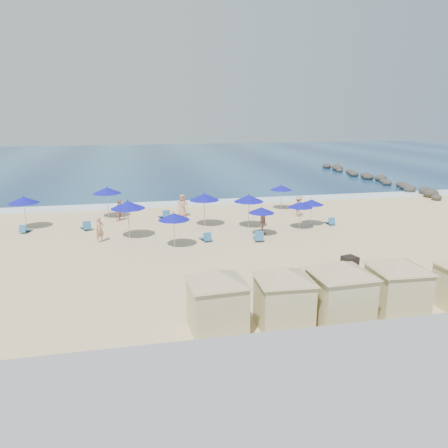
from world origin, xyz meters
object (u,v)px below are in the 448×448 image
Objects in this scene: beachgoer_3 at (298,206)px; beachgoer_4 at (182,206)px; cabana_2 at (341,284)px; cabana_3 at (398,279)px; cabana_1 at (284,290)px; beachgoer_2 at (263,222)px; cabana_0 at (217,293)px; umbrella_9 at (300,205)px; umbrella_1 at (128,205)px; beachgoer_1 at (120,210)px; umbrella_6 at (261,210)px; rock_jetty at (372,178)px; umbrella_7 at (281,188)px; umbrella_8 at (312,202)px; trash_bin at (350,263)px; umbrella_0 at (24,200)px; beachgoer_0 at (100,230)px; umbrella_4 at (174,217)px; umbrella_5 at (249,198)px; umbrella_3 at (204,197)px; umbrella_2 at (107,190)px.

beachgoer_4 reaches higher than beachgoer_3.
cabana_3 is (2.75, 0.24, -0.08)m from cabana_2.
cabana_3 reaches higher than cabana_1.
beachgoer_2 is (0.87, 13.46, -0.76)m from cabana_2.
cabana_2 is 13.51m from beachgoer_2.
cabana_0 is 2.12× the size of umbrella_9.
beachgoer_1 is (-0.67, 5.31, -1.50)m from umbrella_1.
umbrella_9 is (3.33, 1.20, -0.01)m from umbrella_6.
rock_jetty is 14.24× the size of beachgoer_2.
umbrella_7 is at bearing 12.82° from beachgoer_4.
umbrella_7 is 1.07× the size of umbrella_8.
umbrella_1 is at bearing -153.46° from umbrella_7.
trash_bin is 23.32m from umbrella_0.
cabana_0 is 20.66m from beachgoer_3.
cabana_1 is 2.10× the size of umbrella_8.
rock_jetty is 14.28× the size of beachgoer_4.
rock_jetty is 38.23m from beachgoer_0.
umbrella_0 is 7.03m from beachgoer_1.
cabana_0 reaches higher than beachgoer_3.
umbrella_4 reaches higher than umbrella_7.
umbrella_5 reaches higher than umbrella_4.
umbrella_3 is at bearing 134.89° from umbrella_6.
beachgoer_1 is 0.90× the size of beachgoer_2.
umbrella_4 is 6.70m from beachgoer_2.
cabana_0 is 2.40× the size of beachgoer_4.
umbrella_2 is at bearing 152.28° from umbrella_5.
cabana_0 is 1.73× the size of umbrella_5.
umbrella_1 is at bearing 179.51° from umbrella_9.
umbrella_2 is at bearing 79.55° from beachgoer_2.
cabana_3 is at bearing -95.06° from umbrella_9.
umbrella_6 reaches higher than beachgoer_4.
beachgoer_2 reaches higher than beachgoer_1.
trash_bin is 0.39× the size of beachgoer_4.
beachgoer_2 is at bearing -17.24° from umbrella_0.
beachgoer_2 is (11.13, -0.52, 0.09)m from beachgoer_0.
umbrella_3 is 1.16× the size of umbrella_7.
beachgoer_2 is (0.48, -2.06, -1.31)m from umbrella_5.
beachgoer_2 is at bearing -47.32° from beachgoer_4.
beachgoer_2 is (9.89, -6.36, 0.09)m from beachgoer_1.
umbrella_0 is (-37.68, -16.08, 1.83)m from rock_jetty.
trash_bin is 15.55m from umbrella_7.
umbrella_0 is (-15.82, 18.64, 0.50)m from cabana_2.
cabana_0 is 16.09m from umbrella_5.
cabana_0 is 2.39× the size of beachgoer_2.
cabana_2 reaches higher than cabana_1.
beachgoer_4 reaches higher than beachgoer_1.
umbrella_7 is 8.71m from beachgoer_2.
cabana_2 reaches higher than umbrella_6.
beachgoer_4 reaches higher than beachgoer_0.
umbrella_1 is 3.94m from umbrella_4.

